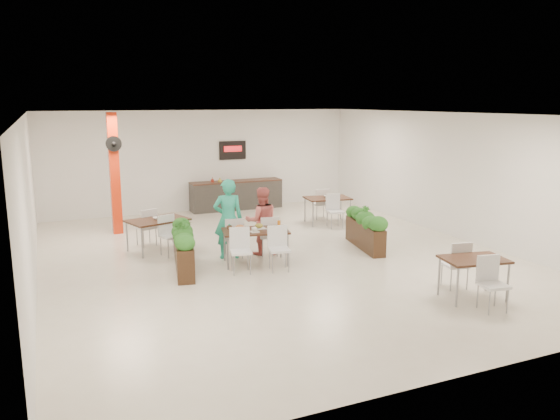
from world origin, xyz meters
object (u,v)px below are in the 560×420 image
(diner_man, at_px, (228,219))
(side_table_c, at_px, (474,265))
(main_table, at_px, (255,235))
(service_counter, at_px, (236,194))
(planter_left, at_px, (183,245))
(diner_woman, at_px, (262,221))
(red_column, at_px, (115,172))
(planter_right, at_px, (365,228))
(side_table_b, at_px, (328,201))
(side_table_a, at_px, (158,224))

(diner_man, relative_size, side_table_c, 1.08)
(main_table, distance_m, side_table_c, 4.52)
(service_counter, height_order, planter_left, service_counter)
(planter_left, relative_size, side_table_c, 1.25)
(main_table, relative_size, planter_left, 0.88)
(main_table, height_order, planter_left, planter_left)
(diner_man, bearing_deg, planter_left, 34.24)
(main_table, height_order, diner_woman, diner_woman)
(red_column, xyz_separation_m, side_table_c, (5.18, -7.63, -1.03))
(service_counter, distance_m, planter_right, 5.92)
(red_column, xyz_separation_m, diner_man, (1.99, -3.42, -0.74))
(service_counter, xyz_separation_m, side_table_b, (1.75, -3.00, 0.14))
(service_counter, xyz_separation_m, side_table_c, (1.18, -9.49, 0.13))
(main_table, height_order, side_table_a, same)
(red_column, height_order, planter_left, red_column)
(planter_right, height_order, side_table_a, planter_right)
(diner_man, height_order, side_table_c, diner_man)
(service_counter, bearing_deg, planter_left, -118.66)
(side_table_c, bearing_deg, diner_woman, 129.82)
(service_counter, xyz_separation_m, main_table, (-1.62, -5.94, 0.14))
(main_table, relative_size, diner_man, 1.02)
(planter_left, bearing_deg, side_table_c, -40.79)
(planter_left, xyz_separation_m, side_table_b, (4.90, 2.76, 0.10))
(side_table_a, bearing_deg, service_counter, 33.08)
(side_table_a, bearing_deg, red_column, 90.00)
(service_counter, height_order, side_table_a, service_counter)
(planter_right, bearing_deg, service_counter, 102.33)
(main_table, distance_m, planter_left, 1.54)
(planter_left, bearing_deg, diner_woman, 13.65)
(service_counter, bearing_deg, side_table_b, -59.71)
(diner_man, distance_m, planter_right, 3.33)
(diner_man, xyz_separation_m, planter_left, (-1.14, -0.47, -0.37))
(planter_left, xyz_separation_m, side_table_c, (4.33, -3.74, 0.09))
(service_counter, height_order, planter_right, service_counter)
(planter_left, distance_m, side_table_c, 5.72)
(side_table_c, bearing_deg, red_column, 134.39)
(side_table_c, bearing_deg, service_counter, 107.32)
(side_table_a, bearing_deg, diner_man, -61.07)
(diner_woman, relative_size, side_table_c, 0.94)
(planter_left, bearing_deg, planter_right, -0.33)
(red_column, relative_size, side_table_b, 1.93)
(red_column, xyz_separation_m, planter_right, (5.26, -3.92, -1.14))
(planter_right, xyz_separation_m, side_table_b, (0.49, 2.79, 0.13))
(diner_man, height_order, side_table_b, diner_man)
(service_counter, distance_m, main_table, 6.16)
(planter_left, xyz_separation_m, planter_right, (4.41, -0.03, -0.03))
(red_column, bearing_deg, main_table, -59.72)
(diner_man, bearing_deg, main_table, 132.62)
(planter_left, xyz_separation_m, side_table_a, (-0.19, 1.75, 0.11))
(planter_right, distance_m, side_table_a, 4.93)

